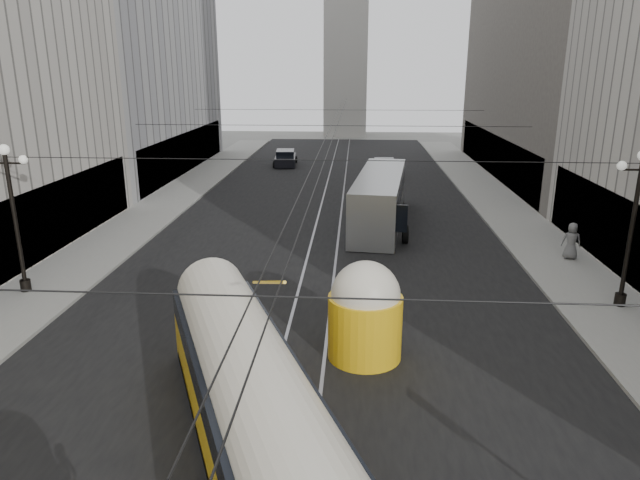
# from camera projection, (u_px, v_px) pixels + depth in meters

# --- Properties ---
(road) EXTENTS (20.00, 85.00, 0.02)m
(road) POSITION_uv_depth(u_px,v_px,m) (330.00, 216.00, 38.04)
(road) COLOR black
(road) RESTS_ON ground
(sidewalk_left) EXTENTS (4.00, 72.00, 0.15)m
(sidewalk_left) POSITION_uv_depth(u_px,v_px,m) (170.00, 201.00, 42.09)
(sidewalk_left) COLOR gray
(sidewalk_left) RESTS_ON ground
(sidewalk_right) EXTENTS (4.00, 72.00, 0.15)m
(sidewalk_right) POSITION_uv_depth(u_px,v_px,m) (500.00, 205.00, 40.63)
(sidewalk_right) COLOR gray
(sidewalk_right) RESTS_ON ground
(rail_left) EXTENTS (0.12, 85.00, 0.04)m
(rail_left) POSITION_uv_depth(u_px,v_px,m) (318.00, 216.00, 38.09)
(rail_left) COLOR gray
(rail_left) RESTS_ON ground
(rail_right) EXTENTS (0.12, 85.00, 0.04)m
(rail_right) POSITION_uv_depth(u_px,v_px,m) (341.00, 216.00, 38.00)
(rail_right) COLOR gray
(rail_right) RESTS_ON ground
(building_left_far) EXTENTS (12.60, 28.60, 28.60)m
(building_left_far) POSITION_uv_depth(u_px,v_px,m) (111.00, 10.00, 49.91)
(building_left_far) COLOR #999999
(building_left_far) RESTS_ON ground
(distant_tower) EXTENTS (6.00, 6.00, 31.36)m
(distant_tower) POSITION_uv_depth(u_px,v_px,m) (346.00, 27.00, 79.07)
(distant_tower) COLOR #B2AFA8
(distant_tower) RESTS_ON ground
(lamppost_left_mid) EXTENTS (1.86, 0.44, 6.37)m
(lamppost_left_mid) POSITION_uv_depth(u_px,v_px,m) (14.00, 211.00, 23.87)
(lamppost_left_mid) COLOR black
(lamppost_left_mid) RESTS_ON sidewalk_left
(lamppost_right_mid) EXTENTS (1.86, 0.44, 6.37)m
(lamppost_right_mid) POSITION_uv_depth(u_px,v_px,m) (633.00, 221.00, 22.34)
(lamppost_right_mid) COLOR black
(lamppost_right_mid) RESTS_ON sidewalk_right
(catenary) EXTENTS (25.00, 72.00, 0.23)m
(catenary) POSITION_uv_depth(u_px,v_px,m) (331.00, 128.00, 35.37)
(catenary) COLOR black
(catenary) RESTS_ON ground
(streetcar) EXTENTS (7.70, 14.72, 3.46)m
(streetcar) POSITION_uv_depth(u_px,v_px,m) (258.00, 414.00, 13.37)
(streetcar) COLOR yellow
(streetcar) RESTS_ON ground
(city_bus) EXTENTS (4.01, 12.74, 3.18)m
(city_bus) POSITION_uv_depth(u_px,v_px,m) (380.00, 197.00, 35.72)
(city_bus) COLOR #9C9FA1
(city_bus) RESTS_ON ground
(sedan_white_far) EXTENTS (2.20, 4.98, 1.55)m
(sedan_white_far) POSITION_uv_depth(u_px,v_px,m) (385.00, 169.00, 51.70)
(sedan_white_far) COLOR silver
(sedan_white_far) RESTS_ON ground
(sedan_dark_far) EXTENTS (2.42, 5.02, 1.54)m
(sedan_dark_far) POSITION_uv_depth(u_px,v_px,m) (285.00, 158.00, 57.63)
(sedan_dark_far) COLOR black
(sedan_dark_far) RESTS_ON ground
(pedestrian_sidewalk_right) EXTENTS (1.03, 0.78, 1.88)m
(pedestrian_sidewalk_right) POSITION_uv_depth(u_px,v_px,m) (571.00, 241.00, 28.81)
(pedestrian_sidewalk_right) COLOR slate
(pedestrian_sidewalk_right) RESTS_ON sidewalk_right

